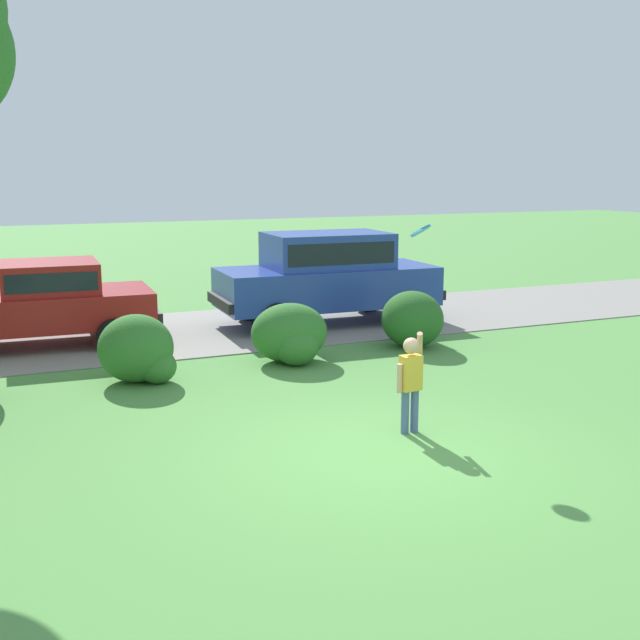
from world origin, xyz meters
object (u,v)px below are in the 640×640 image
Objects in this scene: child_thrower at (411,377)px; frisbee at (421,231)px; parked_sedan at (39,301)px; parked_suv at (327,273)px.

child_thrower is 4.15× the size of frisbee.
child_thrower is (3.84, -6.91, -0.13)m from parked_sedan.
frisbee is at bearing 50.57° from child_thrower.
child_thrower is 1.83m from frisbee.
parked_sedan is 7.90m from child_thrower.
parked_suv is 7.00m from child_thrower.
parked_suv reaches higher than parked_sedan.
parked_suv is 6.67m from frisbee.
parked_sedan is 7.90m from frisbee.
parked_suv reaches higher than child_thrower.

